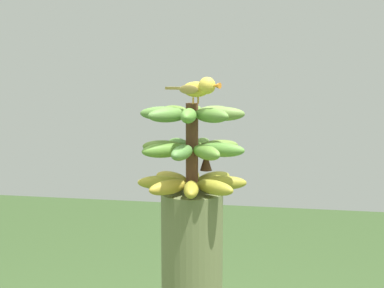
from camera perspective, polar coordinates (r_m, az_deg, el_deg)
The scene contains 2 objects.
banana_bunch at distance 1.50m, azimuth 0.02°, elevation -0.52°, with size 0.33×0.33×0.27m.
perched_bird at distance 1.44m, azimuth 0.82°, elevation 6.26°, with size 0.10×0.18×0.08m.
Camera 1 is at (1.46, 0.27, 1.39)m, focal length 47.90 mm.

